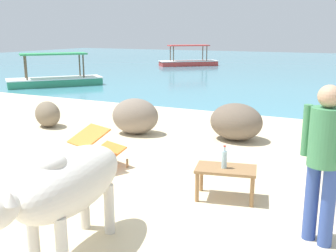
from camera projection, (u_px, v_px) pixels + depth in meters
sand_beach at (34, 225)px, 4.49m from camera, size 18.00×14.00×0.04m
water_surface at (303, 68)px, 23.77m from camera, size 60.00×36.00×0.03m
cow at (69, 184)px, 3.76m from camera, size 0.67×1.90×1.07m
low_bench_table at (226, 173)px, 5.09m from camera, size 0.84×0.59×0.42m
bottle at (224, 159)px, 5.03m from camera, size 0.07×0.07×0.30m
deck_chair_far at (98, 145)px, 6.18m from camera, size 0.76×0.90×0.68m
person_standing at (324, 153)px, 3.89m from camera, size 0.47×0.32×1.62m
shore_rock_large at (135, 116)px, 8.34m from camera, size 1.10×0.89×0.75m
shore_rock_medium at (48, 114)px, 8.99m from camera, size 0.88×0.78×0.58m
shore_rock_small at (236, 122)px, 7.87m from camera, size 1.16×1.01×0.73m
boat_red at (188, 61)px, 25.20m from camera, size 3.55×3.25×1.29m
boat_green at (55, 79)px, 15.95m from camera, size 3.28×3.53×1.29m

